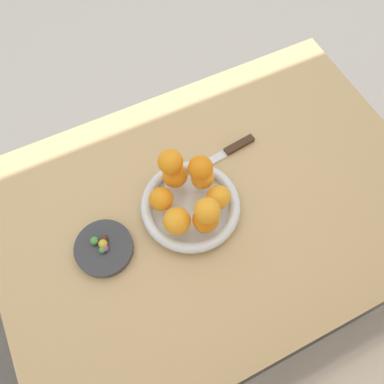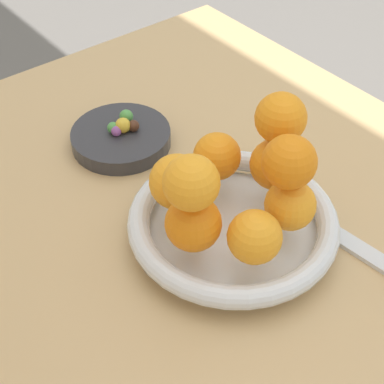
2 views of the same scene
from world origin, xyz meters
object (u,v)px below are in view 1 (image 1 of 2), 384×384
object	(u,v)px
candy_dish	(104,248)
orange_7	(201,168)
orange_6	(207,210)
orange_1	(175,175)
candy_ball_3	(105,247)
orange_4	(206,220)
orange_0	(202,178)
candy_ball_1	(94,241)
candy_ball_2	(102,250)
dining_table	(213,217)
fruit_bowl	(191,206)
orange_8	(170,162)
candy_ball_4	(104,238)
orange_5	(218,197)
orange_2	(161,199)
candy_ball_0	(103,244)
orange_3	(177,221)
knife	(220,156)

from	to	relation	value
candy_dish	orange_7	bearing A→B (deg)	-172.04
orange_6	orange_7	world-z (taller)	orange_6
orange_1	candy_ball_3	xyz separation A→B (m)	(0.22, 0.08, -0.04)
orange_4	candy_ball_3	xyz separation A→B (m)	(0.23, -0.05, -0.04)
orange_7	candy_ball_3	distance (m)	0.29
orange_0	candy_ball_1	xyz separation A→B (m)	(0.29, 0.02, -0.04)
candy_ball_2	candy_ball_3	size ratio (longest dim) A/B	1.12
dining_table	orange_4	size ratio (longest dim) A/B	18.05
orange_6	candy_ball_2	bearing A→B (deg)	-12.61
fruit_bowl	orange_8	bearing A→B (deg)	-79.73
fruit_bowl	orange_7	size ratio (longest dim) A/B	4.20
orange_0	candy_ball_4	xyz separation A→B (m)	(0.27, 0.03, -0.04)
orange_4	orange_7	xyz separation A→B (m)	(-0.03, -0.10, 0.06)
candy_ball_2	fruit_bowl	bearing A→B (deg)	-176.67
orange_7	candy_ball_2	bearing A→B (deg)	9.74
orange_8	candy_ball_1	distance (m)	0.26
candy_dish	dining_table	bearing A→B (deg)	178.24
orange_5	candy_ball_1	distance (m)	0.31
orange_8	orange_1	bearing A→B (deg)	135.30
orange_2	candy_ball_0	xyz separation A→B (m)	(0.16, 0.03, -0.04)
orange_3	orange_7	xyz separation A→B (m)	(-0.10, -0.07, 0.05)
candy_ball_3	candy_ball_4	bearing A→B (deg)	-104.73
orange_5	orange_6	bearing A→B (deg)	37.98
candy_ball_4	candy_ball_0	bearing A→B (deg)	61.03
orange_4	orange_5	distance (m)	0.07
orange_8	knife	world-z (taller)	orange_8
orange_1	knife	size ratio (longest dim) A/B	0.23
candy_ball_1	orange_8	bearing A→B (deg)	-164.91
orange_3	orange_8	world-z (taller)	orange_8
dining_table	orange_3	world-z (taller)	orange_3
candy_ball_3	candy_dish	bearing A→B (deg)	-53.98
orange_6	orange_4	bearing A→B (deg)	-84.26
orange_2	candy_ball_2	size ratio (longest dim) A/B	3.54
candy_ball_1	knife	world-z (taller)	candy_ball_1
orange_6	candy_ball_3	bearing A→B (deg)	-13.76
orange_6	orange_0	bearing A→B (deg)	-112.11
dining_table	candy_ball_2	world-z (taller)	candy_ball_2
candy_ball_1	candy_ball_2	size ratio (longest dim) A/B	1.18
dining_table	candy_ball_4	bearing A→B (deg)	-4.99
orange_8	knife	xyz separation A→B (m)	(-0.15, -0.03, -0.13)
orange_4	orange_6	size ratio (longest dim) A/B	1.06
orange_5	candy_ball_2	size ratio (longest dim) A/B	3.55
orange_3	candy_ball_3	distance (m)	0.18
orange_5	orange_0	bearing A→B (deg)	-80.62
orange_8	candy_ball_2	world-z (taller)	orange_8
candy_ball_1	candy_ball_3	size ratio (longest dim) A/B	1.32
candy_dish	orange_4	distance (m)	0.25
orange_3	orange_0	bearing A→B (deg)	-143.66
orange_8	orange_6	bearing A→B (deg)	98.43
orange_6	knife	xyz separation A→B (m)	(-0.13, -0.17, -0.12)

